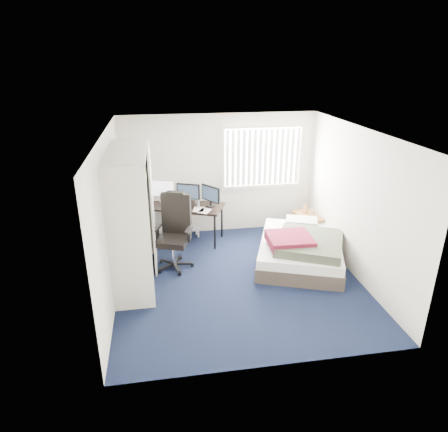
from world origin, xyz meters
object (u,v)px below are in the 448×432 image
Objects in this scene: desk at (185,204)px; nightstand at (307,218)px; office_chair at (175,239)px; bed at (301,248)px.

nightstand is at bearing -6.66° from desk.
desk reaches higher than nightstand.
office_chair reaches higher than bed.
bed is at bearing -33.80° from desk.
desk is 0.72× the size of bed.
desk reaches higher than bed.
office_chair is 1.77× the size of nightstand.
office_chair is at bearing -103.91° from desk.
nightstand reaches higher than bed.
bed is (-0.50, -1.05, -0.15)m from nightstand.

